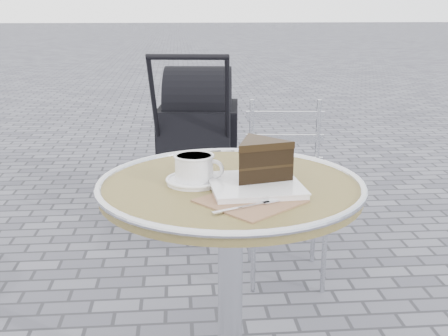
{
  "coord_description": "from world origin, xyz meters",
  "views": [
    {
      "loc": [
        -0.14,
        -1.43,
        1.19
      ],
      "look_at": [
        -0.02,
        -0.02,
        0.78
      ],
      "focal_mm": 45.0,
      "sensor_mm": 36.0,
      "label": 1
    }
  ],
  "objects": [
    {
      "name": "baby_stroller",
      "position": [
        -0.02,
        1.83,
        0.44
      ],
      "size": [
        0.52,
        0.97,
        0.97
      ],
      "rotation": [
        0.0,
        0.0,
        -0.11
      ],
      "color": "black",
      "rests_on": "ground"
    },
    {
      "name": "cake_plate_set",
      "position": [
        0.07,
        -0.03,
        0.79
      ],
      "size": [
        0.3,
        0.38,
        0.12
      ],
      "rotation": [
        0.0,
        0.0,
        0.07
      ],
      "color": "#8F664E",
      "rests_on": "cafe_table"
    },
    {
      "name": "cafe_table",
      "position": [
        0.0,
        0.0,
        0.57
      ],
      "size": [
        0.72,
        0.72,
        0.74
      ],
      "color": "silver",
      "rests_on": "ground"
    },
    {
      "name": "cappuccino_set",
      "position": [
        -0.09,
        0.01,
        0.77
      ],
      "size": [
        0.15,
        0.16,
        0.08
      ],
      "rotation": [
        0.0,
        0.0,
        -0.31
      ],
      "color": "white",
      "rests_on": "cafe_table"
    },
    {
      "name": "bistro_chair",
      "position": [
        0.34,
        0.95,
        0.49
      ],
      "size": [
        0.38,
        0.38,
        0.79
      ],
      "rotation": [
        0.0,
        0.0,
        -0.09
      ],
      "color": "silver",
      "rests_on": "ground"
    }
  ]
}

